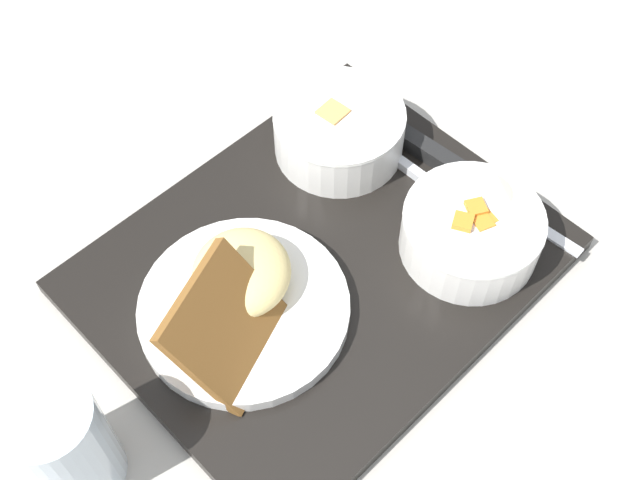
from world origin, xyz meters
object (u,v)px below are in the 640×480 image
(spoon, at_px, (458,203))
(bowl_salad, at_px, (472,230))
(bowl_soup, at_px, (339,128))
(knife, at_px, (446,163))
(plate_main, at_px, (240,297))
(glass_water, at_px, (67,448))

(spoon, bearing_deg, bowl_salad, -39.61)
(bowl_soup, relative_size, knife, 0.61)
(bowl_salad, xyz_separation_m, bowl_soup, (0.01, -0.16, 0.00))
(bowl_salad, relative_size, knife, 0.60)
(bowl_salad, bearing_deg, knife, -122.65)
(plate_main, distance_m, knife, 0.24)
(spoon, xyz_separation_m, glass_water, (0.39, -0.01, 0.03))
(bowl_salad, height_order, knife, bowl_salad)
(spoon, bearing_deg, bowl_soup, -168.46)
(bowl_salad, relative_size, plate_main, 0.69)
(bowl_soup, bearing_deg, bowl_salad, 94.43)
(plate_main, relative_size, spoon, 1.23)
(plate_main, relative_size, glass_water, 1.58)
(spoon, distance_m, glass_water, 0.39)
(bowl_soup, bearing_deg, knife, 126.12)
(glass_water, bearing_deg, bowl_soup, -162.64)
(knife, bearing_deg, glass_water, -94.90)
(bowl_soup, relative_size, plate_main, 0.70)
(bowl_salad, relative_size, glass_water, 1.09)
(bowl_soup, xyz_separation_m, spoon, (-0.04, 0.12, -0.02))
(bowl_salad, bearing_deg, spoon, -124.25)
(knife, height_order, spoon, knife)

